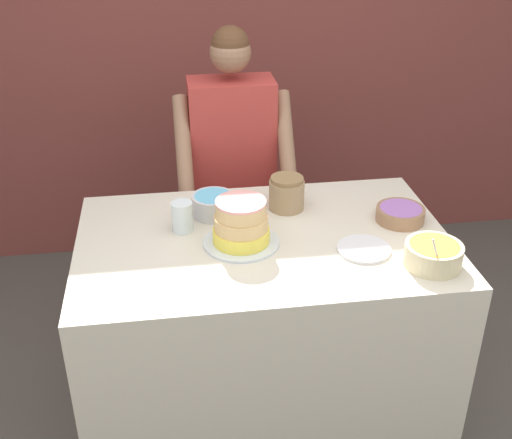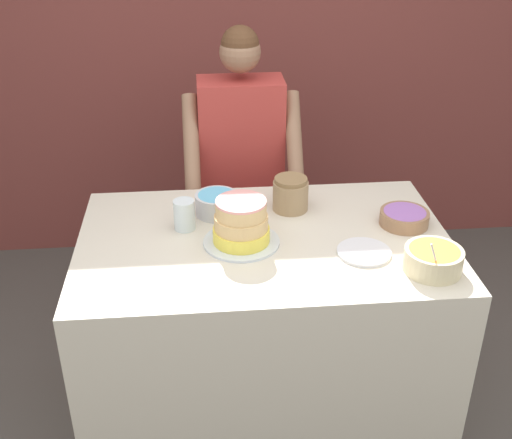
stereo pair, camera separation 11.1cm
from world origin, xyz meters
TOP-DOWN VIEW (x-y plane):
  - wall_back at (0.00, 2.06)m, footprint 10.00×0.05m
  - counter at (0.00, 0.45)m, footprint 1.43×0.90m
  - person_baker at (-0.03, 1.22)m, footprint 0.55×0.45m
  - cake at (-0.09, 0.42)m, footprint 0.29×0.29m
  - frosting_bowl_purple at (0.56, 0.51)m, footprint 0.19×0.19m
  - frosting_bowl_blue at (-0.17, 0.67)m, footprint 0.18×0.18m
  - frosting_bowl_orange at (0.57, 0.17)m, footprint 0.21×0.21m
  - drinking_glass at (-0.30, 0.56)m, footprint 0.08×0.08m
  - ceramic_plate at (0.35, 0.31)m, footprint 0.20×0.20m
  - stoneware_jar at (0.13, 0.68)m, footprint 0.15×0.15m

SIDE VIEW (x-z plane):
  - counter at x=0.00m, z-range 0.00..0.93m
  - person_baker at x=-0.03m, z-range 0.15..1.72m
  - ceramic_plate at x=0.35m, z-range 0.93..0.94m
  - frosting_bowl_purple at x=0.56m, z-range 0.93..0.99m
  - frosting_bowl_orange at x=0.57m, z-range 0.90..1.05m
  - frosting_bowl_blue at x=-0.17m, z-range 0.93..1.02m
  - drinking_glass at x=-0.30m, z-range 0.93..1.05m
  - stoneware_jar at x=0.13m, z-range 0.93..1.07m
  - cake at x=-0.09m, z-range 0.92..1.10m
  - wall_back at x=0.00m, z-range 0.00..2.60m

